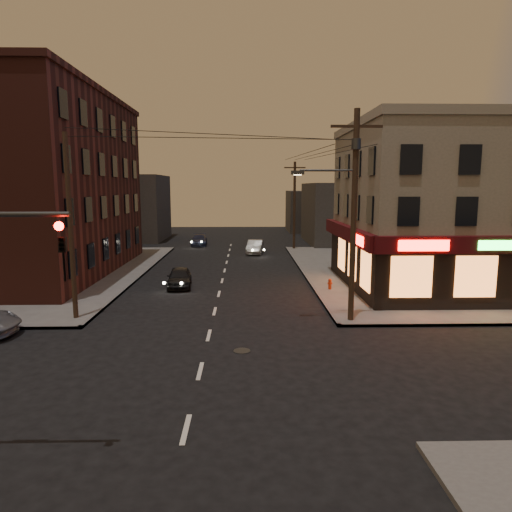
{
  "coord_description": "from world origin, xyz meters",
  "views": [
    {
      "loc": [
        1.65,
        -15.7,
        6.6
      ],
      "look_at": [
        2.18,
        6.62,
        3.2
      ],
      "focal_mm": 32.0,
      "sensor_mm": 36.0,
      "label": 1
    }
  ],
  "objects_px": {
    "fire_hydrant": "(330,283)",
    "sedan_far": "(199,240)",
    "sedan_mid": "(255,247)",
    "sedan_near": "(179,277)"
  },
  "relations": [
    {
      "from": "fire_hydrant",
      "to": "sedan_far",
      "type": "bearing_deg",
      "value": 114.48
    },
    {
      "from": "sedan_far",
      "to": "sedan_mid",
      "type": "bearing_deg",
      "value": -49.35
    },
    {
      "from": "sedan_mid",
      "to": "sedan_far",
      "type": "relative_size",
      "value": 0.97
    },
    {
      "from": "sedan_mid",
      "to": "fire_hydrant",
      "type": "bearing_deg",
      "value": -68.21
    },
    {
      "from": "sedan_near",
      "to": "sedan_far",
      "type": "height_order",
      "value": "sedan_near"
    },
    {
      "from": "sedan_far",
      "to": "fire_hydrant",
      "type": "xyz_separation_m",
      "value": [
        10.61,
        -23.31,
        -0.09
      ]
    },
    {
      "from": "sedan_near",
      "to": "sedan_far",
      "type": "bearing_deg",
      "value": 87.09
    },
    {
      "from": "fire_hydrant",
      "to": "sedan_mid",
      "type": "bearing_deg",
      "value": 104.67
    },
    {
      "from": "sedan_near",
      "to": "sedan_far",
      "type": "distance_m",
      "value": 21.74
    },
    {
      "from": "sedan_near",
      "to": "sedan_far",
      "type": "relative_size",
      "value": 0.9
    }
  ]
}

